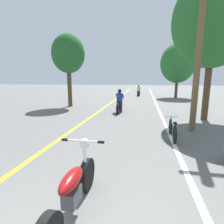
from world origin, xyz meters
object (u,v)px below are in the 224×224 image
at_px(roadside_tree_right_near, 214,21).
at_px(roadside_tree_right_far, 178,63).
at_px(motorcycle_rider_lead, 120,104).
at_px(utility_pole, 199,51).
at_px(bicycle_parked, 173,129).
at_px(motorcycle_rider_far, 139,92).
at_px(roadside_tree_left, 68,54).
at_px(motorcycle_foreground, 73,190).

distance_m(roadside_tree_right_near, roadside_tree_right_far, 11.34).
height_order(roadside_tree_right_near, motorcycle_rider_lead, roadside_tree_right_near).
bearing_deg(utility_pole, bicycle_parked, -128.90).
xyz_separation_m(utility_pole, motorcycle_rider_far, (-2.71, 14.79, -2.62)).
distance_m(utility_pole, motorcycle_rider_far, 15.26).
bearing_deg(motorcycle_rider_far, utility_pole, -79.61).
xyz_separation_m(roadside_tree_right_near, roadside_tree_left, (-8.77, 2.98, -0.93)).
relative_size(motorcycle_rider_far, bicycle_parked, 1.30).
bearing_deg(motorcycle_foreground, utility_pole, 59.98).
bearing_deg(motorcycle_foreground, bicycle_parked, 62.95).
height_order(roadside_tree_left, motorcycle_rider_far, roadside_tree_left).
bearing_deg(motorcycle_rider_far, roadside_tree_left, -117.17).
height_order(utility_pole, bicycle_parked, utility_pole).
height_order(roadside_tree_right_near, bicycle_parked, roadside_tree_right_near).
bearing_deg(motorcycle_rider_far, motorcycle_rider_lead, -94.06).
height_order(roadside_tree_right_far, motorcycle_foreground, roadside_tree_right_far).
height_order(utility_pole, motorcycle_rider_lead, utility_pole).
bearing_deg(roadside_tree_right_far, motorcycle_rider_far, 163.26).
relative_size(utility_pole, motorcycle_foreground, 3.00).
xyz_separation_m(roadside_tree_right_far, motorcycle_foreground, (-4.54, -18.70, -3.38)).
relative_size(roadside_tree_left, bicycle_parked, 3.27).
xyz_separation_m(motorcycle_foreground, bicycle_parked, (2.05, 4.01, -0.09)).
bearing_deg(roadside_tree_right_far, utility_pole, -96.51).
xyz_separation_m(utility_pole, roadside_tree_right_near, (1.14, 2.23, 1.68)).
bearing_deg(motorcycle_rider_lead, motorcycle_foreground, -86.59).
distance_m(roadside_tree_right_far, bicycle_parked, 15.30).
distance_m(roadside_tree_right_far, motorcycle_rider_far, 5.53).
distance_m(utility_pole, roadside_tree_right_near, 3.01).
relative_size(roadside_tree_left, motorcycle_foreground, 2.63).
bearing_deg(roadside_tree_right_near, motorcycle_foreground, -119.14).
bearing_deg(roadside_tree_right_near, roadside_tree_right_far, 87.93).
bearing_deg(bicycle_parked, motorcycle_rider_lead, 118.99).
bearing_deg(bicycle_parked, roadside_tree_left, 136.29).
xyz_separation_m(utility_pole, motorcycle_rider_lead, (-3.52, 3.45, -2.57)).
height_order(roadside_tree_right_far, roadside_tree_left, roadside_tree_right_far).
xyz_separation_m(roadside_tree_right_far, motorcycle_rider_far, (-4.26, 1.28, -3.30)).
distance_m(roadside_tree_right_far, roadside_tree_left, 12.37).
height_order(motorcycle_foreground, motorcycle_rider_far, motorcycle_rider_far).
bearing_deg(motorcycle_rider_far, bicycle_parked, -83.71).
height_order(roadside_tree_right_near, roadside_tree_right_far, roadside_tree_right_near).
distance_m(motorcycle_foreground, motorcycle_rider_lead, 8.66).
xyz_separation_m(roadside_tree_right_far, roadside_tree_left, (-9.17, -8.30, 0.08)).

